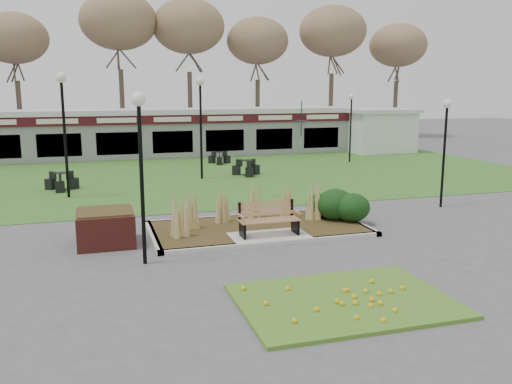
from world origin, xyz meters
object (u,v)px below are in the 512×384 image
object	(u,v)px
brick_planter	(106,227)
lamp_post_near_right	(446,129)
lamp_post_mid_left	(63,107)
bistro_set_b	(247,170)
lamp_post_far_right	(351,113)
lamp_post_mid_right	(201,105)
service_hut	(379,130)
bistro_set_c	(219,160)
lamp_post_near_left	(140,140)
park_bench	(268,218)
food_pavilion	(169,132)
patio_umbrella	(301,132)
bistro_set_a	(61,184)

from	to	relation	value
brick_planter	lamp_post_near_right	size ratio (longest dim) A/B	0.39
lamp_post_mid_left	bistro_set_b	size ratio (longest dim) A/B	3.43
lamp_post_far_right	bistro_set_b	distance (m)	7.91
lamp_post_mid_right	lamp_post_far_right	xyz separation A→B (m)	(9.21, 3.23, -0.60)
service_hut	bistro_set_c	xyz separation A→B (m)	(-11.37, -2.54, -1.21)
lamp_post_near_left	bistro_set_b	xyz separation A→B (m)	(6.03, 12.08, -2.74)
lamp_post_mid_right	lamp_post_far_right	size ratio (longest dim) A/B	1.21
bistro_set_b	bistro_set_c	size ratio (longest dim) A/B	1.14
brick_planter	bistro_set_b	bearing A→B (deg)	55.76
park_bench	lamp_post_far_right	xyz separation A→B (m)	(9.40, 13.74, 2.22)
lamp_post_near_left	bistro_set_b	world-z (taller)	lamp_post_near_left
brick_planter	lamp_post_far_right	xyz separation A→B (m)	(13.80, 12.98, 2.33)
lamp_post_far_right	food_pavilion	bearing A→B (deg)	147.55
patio_umbrella	lamp_post_near_left	bearing A→B (deg)	-121.34
park_bench	lamp_post_near_right	distance (m)	7.83
park_bench	bistro_set_c	size ratio (longest dim) A/B	1.39
lamp_post_near_right	bistro_set_c	world-z (taller)	lamp_post_near_right
lamp_post_near_left	service_hut	bearing A→B (deg)	48.04
brick_planter	bistro_set_c	distance (m)	15.87
bistro_set_a	bistro_set_c	world-z (taller)	bistro_set_a
brick_planter	service_hut	world-z (taller)	service_hut
lamp_post_near_right	lamp_post_mid_left	distance (m)	13.99
service_hut	patio_umbrella	bearing A→B (deg)	180.00
brick_planter	bistro_set_b	distance (m)	12.23
lamp_post_near_left	lamp_post_near_right	size ratio (longest dim) A/B	1.08
park_bench	bistro_set_c	world-z (taller)	park_bench
bistro_set_b	lamp_post_near_right	bearing A→B (deg)	-61.61
park_bench	lamp_post_mid_right	bearing A→B (deg)	88.94
food_pavilion	bistro_set_c	xyz separation A→B (m)	(2.13, -4.50, -1.23)
lamp_post_near_left	lamp_post_far_right	world-z (taller)	lamp_post_near_left
park_bench	food_pavilion	bearing A→B (deg)	90.00
service_hut	lamp_post_mid_left	distance (m)	21.66
brick_planter	lamp_post_near_right	xyz separation A→B (m)	(11.60, 1.38, 2.31)
food_pavilion	lamp_post_far_right	distance (m)	11.22
bistro_set_c	lamp_post_mid_left	bearing A→B (deg)	-135.97
park_bench	brick_planter	size ratio (longest dim) A/B	1.13
brick_planter	bistro_set_c	world-z (taller)	brick_planter
lamp_post_far_right	park_bench	bearing A→B (deg)	-124.39
lamp_post_near_left	lamp_post_far_right	bearing A→B (deg)	49.10
service_hut	patio_umbrella	xyz separation A→B (m)	(-5.50, 0.00, -0.01)
lamp_post_near_right	bistro_set_a	size ratio (longest dim) A/B	2.77
lamp_post_near_left	food_pavilion	bearing A→B (deg)	80.37
park_bench	lamp_post_mid_left	bearing A→B (deg)	125.88
lamp_post_near_left	bistro_set_c	world-z (taller)	lamp_post_near_left
patio_umbrella	service_hut	bearing A→B (deg)	0.00
lamp_post_mid_right	lamp_post_near_right	bearing A→B (deg)	-50.08
lamp_post_far_right	patio_umbrella	xyz separation A→B (m)	(-1.40, 4.02, -1.36)
bistro_set_a	bistro_set_c	bearing A→B (deg)	35.74
lamp_post_mid_left	lamp_post_far_right	bearing A→B (deg)	21.78
park_bench	lamp_post_near_right	bearing A→B (deg)	16.49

